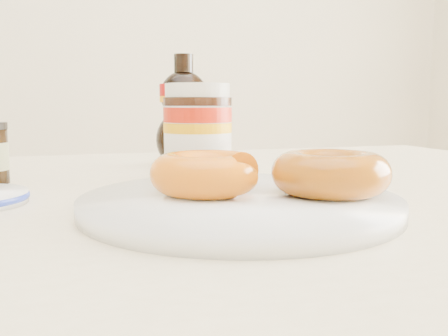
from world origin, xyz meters
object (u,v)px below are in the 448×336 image
object	(u,v)px
donut_whole	(330,173)
syrup_bottle	(184,111)
donut_bitten	(207,173)
dining_table	(144,260)
nutella_jar	(198,128)
plate	(240,203)

from	to	relation	value
donut_whole	syrup_bottle	bearing A→B (deg)	99.68
donut_bitten	dining_table	bearing A→B (deg)	102.50
donut_whole	syrup_bottle	distance (m)	0.37
donut_bitten	donut_whole	xyz separation A→B (m)	(0.11, -0.04, 0.00)
nutella_jar	dining_table	bearing A→B (deg)	-143.08
dining_table	syrup_bottle	bearing A→B (deg)	65.13
plate	donut_whole	distance (m)	0.09
donut_bitten	nutella_jar	size ratio (longest dim) A/B	0.88
nutella_jar	syrup_bottle	size ratio (longest dim) A/B	0.71
plate	donut_whole	size ratio (longest dim) A/B	2.65
donut_whole	donut_bitten	bearing A→B (deg)	161.09
syrup_bottle	plate	bearing A→B (deg)	-94.05
plate	donut_whole	bearing A→B (deg)	-10.54
plate	syrup_bottle	xyz separation A→B (m)	(0.02, 0.35, 0.08)
dining_table	plate	xyz separation A→B (m)	(0.07, -0.14, 0.09)
plate	syrup_bottle	size ratio (longest dim) A/B	1.69
syrup_bottle	donut_bitten	bearing A→B (deg)	-98.74
dining_table	donut_bitten	distance (m)	0.17
dining_table	nutella_jar	xyz separation A→B (m)	(0.08, 0.06, 0.15)
donut_bitten	syrup_bottle	size ratio (longest dim) A/B	0.63
dining_table	syrup_bottle	xyz separation A→B (m)	(0.10, 0.21, 0.17)
donut_bitten	donut_whole	bearing A→B (deg)	-28.70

